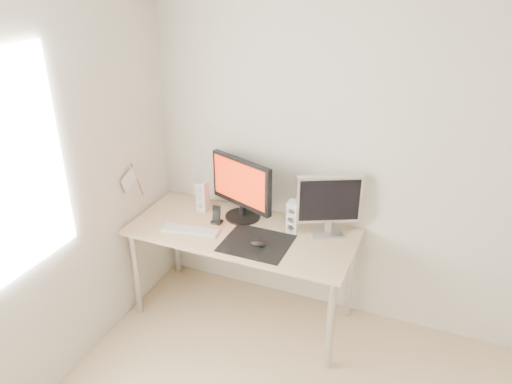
% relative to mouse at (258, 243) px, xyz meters
% --- Properties ---
extents(wall_back, '(3.50, 0.00, 3.50)m').
position_rel_mouse_xyz_m(wall_back, '(0.75, 0.52, 0.50)').
color(wall_back, silver).
rests_on(wall_back, ground).
extents(mousepad, '(0.45, 0.40, 0.00)m').
position_rel_mouse_xyz_m(mousepad, '(-0.02, 0.03, -0.02)').
color(mousepad, black).
rests_on(mousepad, desk).
extents(mouse, '(0.11, 0.06, 0.04)m').
position_rel_mouse_xyz_m(mouse, '(0.00, 0.00, 0.00)').
color(mouse, black).
rests_on(mouse, mousepad).
extents(desk, '(1.60, 0.70, 0.73)m').
position_rel_mouse_xyz_m(desk, '(-0.18, 0.15, -0.10)').
color(desk, '#D1B587').
rests_on(desk, ground).
extents(main_monitor, '(0.53, 0.34, 0.47)m').
position_rel_mouse_xyz_m(main_monitor, '(-0.26, 0.32, 0.23)').
color(main_monitor, black).
rests_on(main_monitor, desk).
extents(second_monitor, '(0.42, 0.24, 0.43)m').
position_rel_mouse_xyz_m(second_monitor, '(0.38, 0.34, 0.22)').
color(second_monitor, '#B4B4B7').
rests_on(second_monitor, desk).
extents(speaker_left, '(0.07, 0.09, 0.23)m').
position_rel_mouse_xyz_m(speaker_left, '(-0.58, 0.32, 0.09)').
color(speaker_left, white).
rests_on(speaker_left, desk).
extents(speaker_right, '(0.07, 0.09, 0.23)m').
position_rel_mouse_xyz_m(speaker_right, '(0.15, 0.27, 0.09)').
color(speaker_right, white).
rests_on(speaker_right, desk).
extents(keyboard, '(0.43, 0.17, 0.02)m').
position_rel_mouse_xyz_m(keyboard, '(-0.51, 0.00, -0.01)').
color(keyboard, '#B7B7BA').
rests_on(keyboard, desk).
extents(phone_dock, '(0.08, 0.07, 0.14)m').
position_rel_mouse_xyz_m(phone_dock, '(-0.39, 0.18, 0.02)').
color(phone_dock, black).
rests_on(phone_dock, desk).
extents(pennant, '(0.01, 0.23, 0.29)m').
position_rel_mouse_xyz_m(pennant, '(-0.97, 0.01, 0.30)').
color(pennant, '#A57F54').
rests_on(pennant, wall_left).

